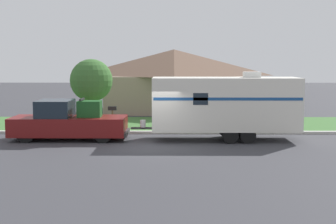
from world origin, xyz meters
The scene contains 8 objects.
ground_plane centered at (0.00, 0.00, 0.00)m, with size 120.00×120.00×0.00m, color #38383D.
curb_strip centered at (0.00, 3.75, 0.07)m, with size 80.00×0.30×0.14m.
lawn_strip centered at (0.00, 7.40, 0.01)m, with size 80.00×7.00×0.03m.
house_across_street centered at (1.03, 15.05, 2.48)m, with size 10.92×7.25×4.77m.
pickup_truck centered at (-4.32, 1.78, 0.88)m, with size 5.79×2.10×2.07m.
travel_trailer centered at (3.52, 1.78, 1.81)m, with size 8.28×2.33×3.39m.
mailbox centered at (-2.47, 4.73, 1.06)m, with size 0.48×0.20×1.39m.
tree_in_yard centered at (-3.86, 6.11, 2.77)m, with size 2.50×2.50×4.03m.
Camera 1 is at (0.87, -21.28, 3.99)m, focal length 50.00 mm.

